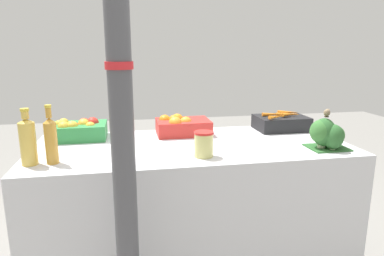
% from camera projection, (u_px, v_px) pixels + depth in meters
% --- Properties ---
extents(market_table, '(1.89, 0.83, 0.85)m').
position_uv_depth(market_table, '(192.00, 208.00, 2.18)').
color(market_table, silver).
rests_on(market_table, ground_plane).
extents(support_pole, '(0.11, 0.11, 2.63)m').
position_uv_depth(support_pole, '(120.00, 74.00, 1.32)').
color(support_pole, '#4C4C51').
rests_on(support_pole, ground_plane).
extents(apple_crate, '(0.36, 0.25, 0.13)m').
position_uv_depth(apple_crate, '(78.00, 130.00, 2.19)').
color(apple_crate, '#2D8442').
rests_on(apple_crate, market_table).
extents(orange_crate, '(0.36, 0.25, 0.14)m').
position_uv_depth(orange_crate, '(181.00, 126.00, 2.31)').
color(orange_crate, red).
rests_on(orange_crate, market_table).
extents(carrot_crate, '(0.36, 0.25, 0.13)m').
position_uv_depth(carrot_crate, '(281.00, 122.00, 2.44)').
color(carrot_crate, black).
rests_on(carrot_crate, market_table).
extents(broccoli_pile, '(0.22, 0.20, 0.18)m').
position_uv_depth(broccoli_pile, '(327.00, 134.00, 1.96)').
color(broccoli_pile, '#2D602D').
rests_on(broccoli_pile, market_table).
extents(juice_bottle_golden, '(0.08, 0.08, 0.28)m').
position_uv_depth(juice_bottle_golden, '(28.00, 141.00, 1.68)').
color(juice_bottle_golden, gold).
rests_on(juice_bottle_golden, market_table).
extents(juice_bottle_amber, '(0.06, 0.06, 0.30)m').
position_uv_depth(juice_bottle_amber, '(51.00, 139.00, 1.70)').
color(juice_bottle_amber, gold).
rests_on(juice_bottle_amber, market_table).
extents(pickle_jar, '(0.11, 0.11, 0.14)m').
position_uv_depth(pickle_jar, '(204.00, 144.00, 1.82)').
color(pickle_jar, '#D1CC75').
rests_on(pickle_jar, market_table).
extents(sparrow_bird, '(0.09, 0.12, 0.05)m').
position_uv_depth(sparrow_bird, '(327.00, 113.00, 1.96)').
color(sparrow_bird, '#4C3D2D').
rests_on(sparrow_bird, broccoli_pile).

